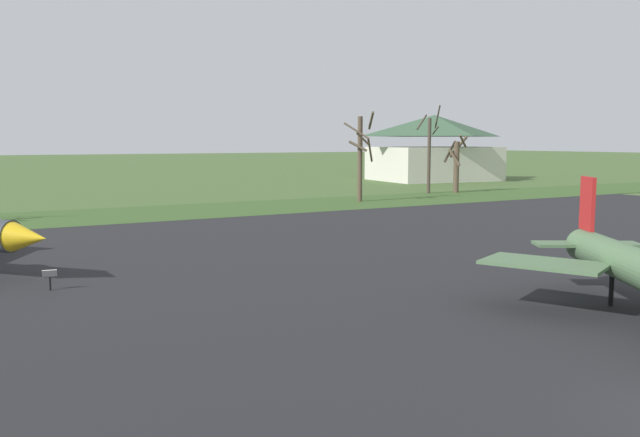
% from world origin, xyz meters
% --- Properties ---
extents(asphalt_apron, '(103.66, 50.30, 0.05)m').
position_xyz_m(asphalt_apron, '(0.00, 15.09, 0.03)').
color(asphalt_apron, black).
rests_on(asphalt_apron, ground).
extents(grass_verge_strip, '(163.66, 12.00, 0.06)m').
position_xyz_m(grass_verge_strip, '(0.00, 46.24, 0.03)').
color(grass_verge_strip, '#365325').
rests_on(grass_verge_strip, ground).
extents(info_placard_front_right, '(0.59, 0.40, 0.89)m').
position_xyz_m(info_placard_front_right, '(-9.97, 20.15, 0.57)').
color(info_placard_front_right, black).
rests_on(info_placard_front_right, ground).
extents(bare_tree_center, '(3.37, 2.46, 8.68)m').
position_xyz_m(bare_tree_center, '(22.01, 46.53, 4.60)').
color(bare_tree_center, brown).
rests_on(bare_tree_center, ground).
extents(bare_tree_right_of_center, '(2.65, 2.66, 9.81)m').
position_xyz_m(bare_tree_right_of_center, '(34.34, 51.41, 4.78)').
color(bare_tree_right_of_center, '#42382D').
rests_on(bare_tree_right_of_center, ground).
extents(bare_tree_far_right, '(2.74, 2.59, 6.61)m').
position_xyz_m(bare_tree_far_right, '(37.77, 50.79, 3.44)').
color(bare_tree_far_right, brown).
rests_on(bare_tree_far_right, ground).
extents(visitor_building, '(18.86, 15.41, 9.74)m').
position_xyz_m(visitor_building, '(51.51, 71.40, 4.83)').
color(visitor_building, beige).
rests_on(visitor_building, ground).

